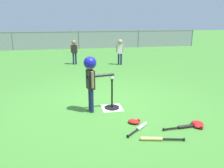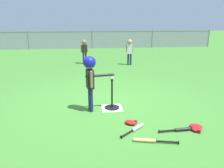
{
  "view_description": "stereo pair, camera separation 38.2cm",
  "coord_description": "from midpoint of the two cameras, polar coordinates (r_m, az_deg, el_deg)",
  "views": [
    {
      "loc": [
        -0.82,
        -4.75,
        1.89
      ],
      "look_at": [
        0.09,
        -0.29,
        0.55
      ],
      "focal_mm": 35.82,
      "sensor_mm": 36.0,
      "label": 1
    },
    {
      "loc": [
        -0.44,
        -4.81,
        1.89
      ],
      "look_at": [
        0.09,
        -0.29,
        0.55
      ],
      "focal_mm": 35.82,
      "sensor_mm": 36.0,
      "label": 2
    }
  ],
  "objects": [
    {
      "name": "glove_by_plate",
      "position": [
        4.23,
        3.03,
        -9.6
      ],
      "size": [
        0.27,
        0.26,
        0.07
      ],
      "color": "#B21919",
      "rests_on": "ground_plane"
    },
    {
      "name": "ground_plane",
      "position": [
        5.18,
        -3.71,
        -5.04
      ],
      "size": [
        60.0,
        60.0,
        0.0
      ],
      "primitive_type": "plane",
      "color": "#3D7A2D"
    },
    {
      "name": "glove_near_bats",
      "position": [
        4.4,
        18.57,
        -9.47
      ],
      "size": [
        0.26,
        0.22,
        0.07
      ],
      "color": "#B21919",
      "rests_on": "ground_plane"
    },
    {
      "name": "spare_bat_silver",
      "position": [
        4.03,
        4.38,
        -11.09
      ],
      "size": [
        0.49,
        0.44,
        0.06
      ],
      "color": "silver",
      "rests_on": "ground_plane"
    },
    {
      "name": "spare_bat_black",
      "position": [
        4.18,
        15.02,
        -10.58
      ],
      "size": [
        0.59,
        0.09,
        0.06
      ],
      "color": "black",
      "rests_on": "ground_plane"
    },
    {
      "name": "home_plate",
      "position": [
        4.92,
        -2.23,
        -6.14
      ],
      "size": [
        0.44,
        0.44,
        0.01
      ],
      "primitive_type": "cube",
      "color": "white",
      "rests_on": "ground_plane"
    },
    {
      "name": "fielder_deep_center",
      "position": [
        9.41,
        0.87,
        9.05
      ],
      "size": [
        0.31,
        0.21,
        1.07
      ],
      "color": "#191E4C",
      "rests_on": "ground_plane"
    },
    {
      "name": "batter_child",
      "position": [
        4.54,
        -7.88,
        2.79
      ],
      "size": [
        0.64,
        0.33,
        1.17
      ],
      "color": "#191E4C",
      "rests_on": "ground_plane"
    },
    {
      "name": "spare_bat_wood",
      "position": [
        3.72,
        8.21,
        -13.73
      ],
      "size": [
        0.7,
        0.22,
        0.06
      ],
      "color": "#DBB266",
      "rests_on": "ground_plane"
    },
    {
      "name": "batting_tee",
      "position": [
        4.88,
        -2.25,
        -5.09
      ],
      "size": [
        0.32,
        0.32,
        0.65
      ],
      "color": "black",
      "rests_on": "ground_plane"
    },
    {
      "name": "fielder_deep_right",
      "position": [
        9.66,
        -10.77,
        8.82
      ],
      "size": [
        0.3,
        0.2,
        1.03
      ],
      "color": "#191E4C",
      "rests_on": "ground_plane"
    },
    {
      "name": "glove_tossed_aside",
      "position": [
        4.31,
        18.86,
        -10.0
      ],
      "size": [
        0.27,
        0.27,
        0.07
      ],
      "color": "#B21919",
      "rests_on": "ground_plane"
    },
    {
      "name": "outfield_fence",
      "position": [
        14.79,
        -9.2,
        11.25
      ],
      "size": [
        16.06,
        0.06,
        1.15
      ],
      "color": "slate",
      "rests_on": "ground_plane"
    },
    {
      "name": "baseball_on_tee",
      "position": [
        4.7,
        -2.33,
        1.56
      ],
      "size": [
        0.07,
        0.07,
        0.07
      ],
      "primitive_type": "sphere",
      "color": "white",
      "rests_on": "batting_tee"
    }
  ]
}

